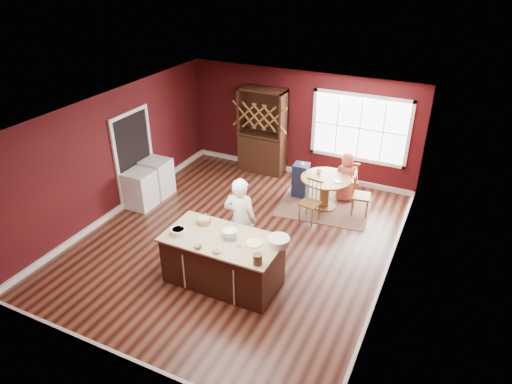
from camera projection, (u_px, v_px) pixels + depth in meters
room_shell at (236, 181)px, 8.71m from camera, size 7.00×7.00×7.00m
window at (360, 128)px, 10.83m from camera, size 2.36×0.10×1.66m
doorway at (134, 158)px, 10.47m from camera, size 0.08×1.26×2.13m
kitchen_island at (223, 261)px, 8.01m from camera, size 2.04×1.07×0.92m
dining_table at (326, 186)px, 10.29m from camera, size 1.13×1.13×0.75m
baker at (240, 220)px, 8.40m from camera, size 0.68×0.50×1.72m
layer_cake at (230, 234)px, 7.77m from camera, size 0.34×0.34×0.14m
bowl_blue at (178, 231)px, 7.87m from camera, size 0.26×0.26×0.10m
bowl_yellow at (204, 221)px, 8.17m from camera, size 0.27×0.27×0.10m
bowl_pink at (198, 247)px, 7.51m from camera, size 0.14×0.14×0.05m
bowl_olive at (217, 251)px, 7.40m from camera, size 0.14×0.14×0.05m
drinking_glass at (239, 243)px, 7.52m from camera, size 0.08×0.08×0.16m
dinner_plate at (254, 243)px, 7.63m from camera, size 0.29×0.29×0.02m
white_tub at (278, 241)px, 7.58m from camera, size 0.38×0.38×0.13m
stoneware_crock at (258, 259)px, 7.10m from camera, size 0.15×0.15×0.18m
toy_figurine at (255, 254)px, 7.31m from camera, size 0.05×0.05×0.08m
rug at (324, 206)px, 10.54m from camera, size 2.18×1.78×0.01m
chair_east at (361, 194)px, 10.05m from camera, size 0.45×0.46×0.98m
chair_south at (310, 202)px, 9.77m from camera, size 0.47×0.45×0.97m
chair_north at (349, 178)px, 10.74m from camera, size 0.52×0.51×0.97m
seated_woman at (346, 177)px, 10.56m from camera, size 0.69×0.57×1.21m
high_chair at (301, 179)px, 10.83m from camera, size 0.37×0.37×0.86m
toddler at (300, 163)px, 10.72m from camera, size 0.18×0.14×0.26m
table_plate at (338, 181)px, 10.01m from camera, size 0.19×0.19×0.01m
table_cup at (319, 171)px, 10.36m from camera, size 0.14×0.14×0.10m
hutch at (262, 131)px, 11.74m from camera, size 1.22×0.51×2.23m
washer at (140, 189)px, 10.37m from camera, size 0.59×0.57×0.86m
dryer at (157, 177)px, 10.88m from camera, size 0.61×0.59×0.89m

